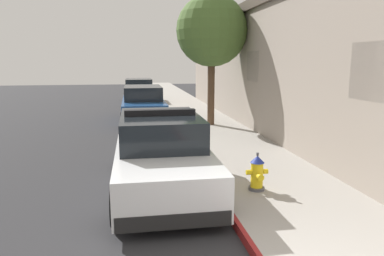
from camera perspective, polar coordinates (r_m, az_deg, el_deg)
The scene contains 9 objects.
ground_plane at distance 13.61m, azimuth -21.92°, elevation -2.01°, with size 31.41×60.00×0.20m, color #2B2B2D.
sidewalk_pavement at distance 13.58m, azimuth 3.55°, elevation -0.52°, with size 2.72×60.00×0.15m, color #9E9991.
curb_painted_edge at distance 13.34m, azimuth -2.33°, elevation -0.71°, with size 0.08×60.00×0.15m, color maroon.
storefront_building at distance 15.02m, azimuth 22.40°, elevation 8.89°, with size 7.22×24.23×4.89m.
police_cruiser at distance 7.71m, azimuth -4.95°, elevation -4.04°, with size 1.94×4.84×1.68m.
parked_car_silver_ahead at distance 16.54m, azimuth -7.73°, elevation 3.72°, with size 1.94×4.84×1.56m.
parked_car_dark_far at distance 23.57m, azimuth -8.40°, elevation 5.72°, with size 1.94×4.84×1.56m.
fire_hydrant at distance 7.28m, azimuth 10.26°, elevation -7.02°, with size 0.44×0.40×0.76m.
street_tree at distance 14.44m, azimuth 3.12°, elevation 15.05°, with size 2.76×2.76×5.07m.
Camera 1 is at (-1.64, -2.98, 2.68)m, focal length 33.70 mm.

